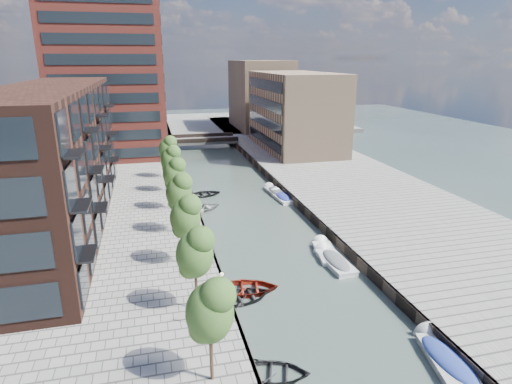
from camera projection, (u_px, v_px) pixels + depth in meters
name	position (u px, v px, depth m)	size (l,w,h in m)	color
water	(235.00, 192.00, 58.56)	(300.00, 300.00, 0.00)	#38473F
quay_right	(343.00, 180.00, 62.12)	(20.00, 140.00, 1.00)	gray
quay_wall_left	(190.00, 191.00, 57.00)	(0.25, 140.00, 1.00)	#332823
quay_wall_right	(278.00, 185.00, 59.83)	(0.25, 140.00, 1.00)	#332823
far_closure	(191.00, 125.00, 113.96)	(80.00, 40.00, 1.00)	gray
apartment_block	(56.00, 158.00, 42.28)	(8.00, 38.00, 14.00)	black
tower	(108.00, 67.00, 72.99)	(18.00, 18.00, 30.00)	maroon
tan_block_near	(295.00, 111.00, 80.24)	(12.00, 25.00, 14.00)	tan
tan_block_far	(260.00, 95.00, 104.01)	(12.00, 20.00, 16.00)	tan
bridge	(204.00, 140.00, 87.77)	(13.00, 6.00, 1.30)	gray
tree_0	(210.00, 309.00, 21.68)	(2.50, 2.50, 5.95)	#382619
tree_1	(195.00, 251.00, 28.16)	(2.50, 2.50, 5.95)	#382619
tree_2	(185.00, 215.00, 34.64)	(2.50, 2.50, 5.95)	#382619
tree_3	(179.00, 190.00, 41.12)	(2.50, 2.50, 5.95)	#382619
tree_4	(174.00, 172.00, 47.60)	(2.50, 2.50, 5.95)	#382619
tree_5	(170.00, 159.00, 54.08)	(2.50, 2.50, 5.95)	#382619
tree_6	(168.00, 148.00, 60.56)	(2.50, 2.50, 5.95)	#382619
lamp_0	(222.00, 296.00, 26.22)	(0.24, 0.24, 4.12)	black
lamp_1	(194.00, 210.00, 41.03)	(0.24, 0.24, 4.12)	black
lamp_2	(181.00, 170.00, 55.85)	(0.24, 0.24, 4.12)	black
sloop_0	(242.00, 300.00, 32.29)	(3.34, 4.68, 0.97)	black
sloop_1	(275.00, 376.00, 24.58)	(2.96, 4.15, 0.86)	black
sloop_2	(246.00, 292.00, 33.42)	(3.69, 5.17, 1.07)	maroon
sloop_3	(202.00, 210.00, 51.29)	(3.57, 4.99, 1.03)	#B1B1AF
sloop_4	(205.00, 196.00, 56.78)	(3.24, 4.53, 0.94)	black
motorboat_0	(444.00, 358.00, 25.74)	(3.10, 5.92, 1.88)	#BDBDBA
motorboat_1	(333.00, 260.00, 38.14)	(2.06, 5.42, 1.78)	silver
motorboat_2	(324.00, 251.00, 40.24)	(2.45, 5.15, 1.65)	white
motorboat_3	(282.00, 197.00, 55.56)	(2.05, 4.98, 1.62)	white
motorboat_4	(274.00, 192.00, 57.91)	(2.11, 5.03, 1.63)	#B1B1AF
car	(281.00, 150.00, 76.74)	(1.58, 3.92, 1.34)	silver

